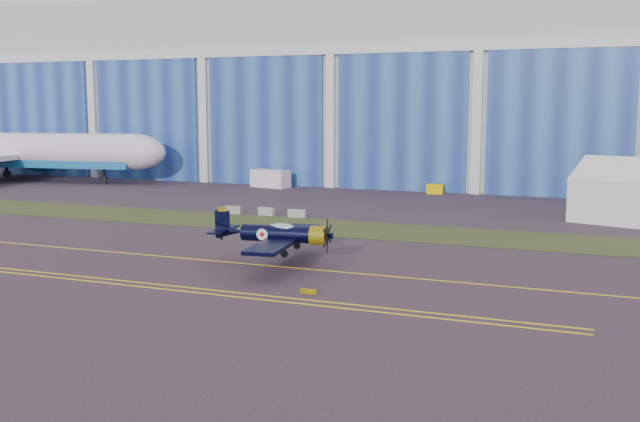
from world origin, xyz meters
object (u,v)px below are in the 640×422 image
at_px(jetliner, 2,112).
at_px(tug, 435,189).
at_px(warbird, 277,234).
at_px(shipping_container, 270,179).

relative_size(jetliner, tug, 31.40).
distance_m(warbird, tug, 52.17).
bearing_deg(tug, warbird, -97.36).
bearing_deg(jetliner, shipping_container, -0.69).
bearing_deg(tug, shipping_container, 175.57).
xyz_separation_m(warbird, jetliner, (-70.82, 44.08, 8.77)).
height_order(warbird, jetliner, jetliner).
bearing_deg(warbird, jetliner, 140.65).
distance_m(warbird, shipping_container, 56.84).
xyz_separation_m(shipping_container, tug, (25.39, 1.13, -0.65)).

